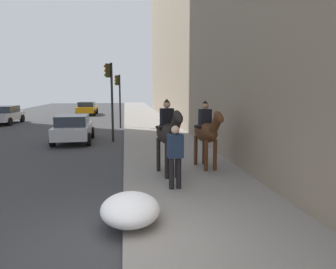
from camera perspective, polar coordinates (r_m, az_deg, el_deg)
sidewalk_slab at (r=6.18m, az=11.06°, el=-17.74°), size 120.00×3.90×0.12m
mounted_horse_near at (r=9.49m, az=0.02°, el=0.34°), size 2.14×0.81×2.35m
mounted_horse_far at (r=10.44m, az=7.05°, el=0.62°), size 2.15×0.78×2.28m
pedestrian_greeting at (r=8.21m, az=1.34°, el=-3.39°), size 0.31×0.43×1.70m
car_near_lane at (r=17.01m, az=-16.98°, el=1.15°), size 4.01×2.01×1.44m
car_mid_lane at (r=28.32m, az=-27.88°, el=3.24°), size 4.41×2.20×1.44m
car_far_lane at (r=35.16m, az=-14.63°, el=4.74°), size 4.41×2.06×1.44m
traffic_light_near_curb at (r=16.61m, az=-10.57°, el=8.10°), size 0.20×0.44×4.12m
traffic_light_far_curb at (r=22.67m, az=-9.06°, el=7.64°), size 0.20×0.44×3.80m
snow_pile_near at (r=6.43m, az=-6.94°, el=-13.40°), size 1.55×1.19×0.54m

